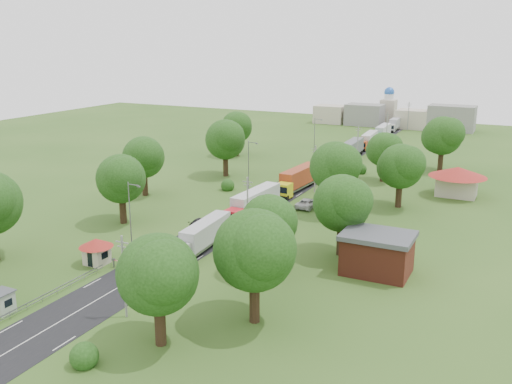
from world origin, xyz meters
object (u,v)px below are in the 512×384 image
Objects in this scene: info_sign at (337,163)px; truck_0 at (203,236)px; guard_booth at (96,248)px; car_lane_mid at (174,245)px; pedestrian_near at (150,269)px; boom_barrier at (133,265)px; car_lane_front at (135,259)px.

truck_0 is (-2.82, -49.55, -0.98)m from info_sign.
car_lane_mid is (6.20, 8.40, -1.39)m from guard_booth.
car_lane_mid is 8.68m from pedestrian_near.
pedestrian_near is (-4.03, -60.00, -2.13)m from info_sign.
car_lane_front reaches higher than boom_barrier.
truck_0 is at bearing -150.99° from car_lane_mid.
info_sign is 0.89× the size of car_lane_front.
pedestrian_near is (2.53, -0.00, -0.02)m from boom_barrier.
boom_barrier is 8.41m from car_lane_mid.
guard_booth is at bearing -101.68° from info_sign.
boom_barrier is 11.16m from truck_0.
info_sign is 58.52m from car_lane_front.
pedestrian_near reaches higher than car_lane_mid.
car_lane_front is at bearing -121.04° from truck_0.
car_lane_front is at bearing 24.42° from guard_booth.
car_lane_mid is at bearing -96.85° from info_sign.
guard_booth is 0.94× the size of car_lane_mid.
pedestrian_near is at bearing -0.02° from guard_booth.
car_lane_front is at bearing 122.82° from boom_barrier.
car_lane_mid reaches higher than boom_barrier.
car_lane_front is at bearing 72.88° from car_lane_mid.
truck_0 is at bearing -93.26° from info_sign.
truck_0 is 10.59m from pedestrian_near.
car_lane_mid is (-3.38, -2.05, -1.24)m from truck_0.
pedestrian_near is at bearing -96.59° from truck_0.
guard_booth reaches higher than pedestrian_near.
pedestrian_near is at bearing 102.17° from car_lane_mid.
truck_0 is at bearing -122.28° from car_lane_front.
guard_booth is at bearing 135.49° from pedestrian_near.
boom_barrier is at bearing 0.01° from guard_booth.
boom_barrier is 2.25× the size of info_sign.
car_lane_front is 0.98× the size of car_lane_mid.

